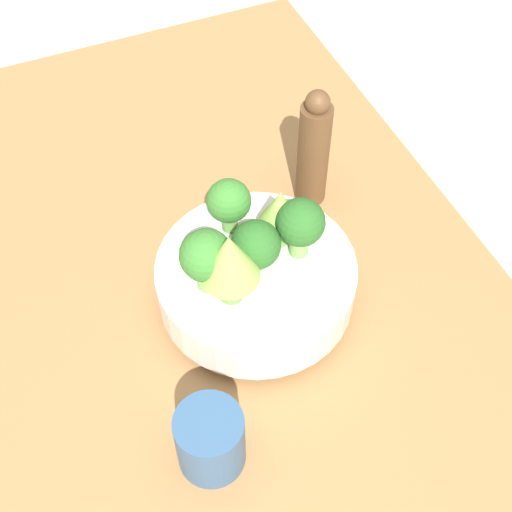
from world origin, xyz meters
TOP-DOWN VIEW (x-y plane):
  - ground_plane at (0.00, 0.00)m, footprint 6.00×6.00m
  - table at (0.00, 0.00)m, footprint 1.14×0.69m
  - bowl at (-0.02, -0.04)m, footprint 0.24×0.24m
  - broccoli_floret_back at (-0.02, 0.02)m, footprint 0.06×0.06m
  - broccoli_floret_right at (0.05, -0.03)m, footprint 0.05×0.05m
  - romanesco_piece_far at (-0.04, 0.01)m, footprint 0.07×0.07m
  - broccoli_floret_front at (-0.02, -0.09)m, footprint 0.06×0.06m
  - romanesco_piece_near at (0.01, -0.08)m, footprint 0.05×0.05m
  - broccoli_floret_center at (-0.02, -0.04)m, footprint 0.06×0.06m
  - cup at (-0.18, 0.09)m, footprint 0.07×0.07m
  - pepper_mill at (0.11, -0.17)m, footprint 0.04×0.04m

SIDE VIEW (x-z plane):
  - ground_plane at x=0.00m, z-range 0.00..0.00m
  - table at x=0.00m, z-range 0.00..0.05m
  - bowl at x=-0.02m, z-range 0.05..0.12m
  - cup at x=-0.18m, z-range 0.05..0.13m
  - pepper_mill at x=0.11m, z-range 0.04..0.22m
  - broccoli_floret_center at x=-0.02m, z-range 0.12..0.19m
  - broccoli_floret_right at x=0.05m, z-range 0.12..0.20m
  - broccoli_floret_front at x=-0.02m, z-range 0.12..0.21m
  - broccoli_floret_back at x=-0.02m, z-range 0.12..0.21m
  - romanesco_piece_near at x=0.01m, z-range 0.13..0.21m
  - romanesco_piece_far at x=-0.04m, z-range 0.13..0.23m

